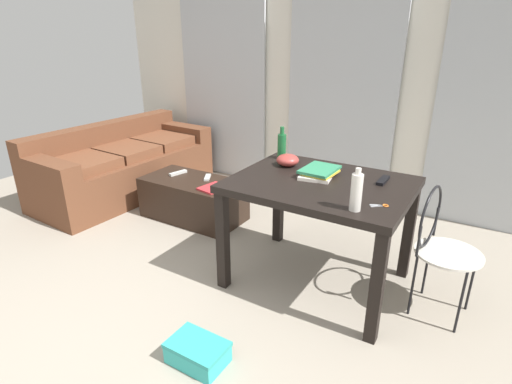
% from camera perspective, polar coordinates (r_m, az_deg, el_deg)
% --- Properties ---
extents(ground_plane, '(7.35, 7.35, 0.00)m').
position_cam_1_polar(ground_plane, '(3.07, -2.15, -11.80)').
color(ground_plane, gray).
extents(wall_back, '(5.69, 0.10, 2.61)m').
position_cam_1_polar(wall_back, '(4.32, 12.46, 16.08)').
color(wall_back, silver).
rests_on(wall_back, ground).
extents(curtains, '(4.05, 0.03, 2.15)m').
position_cam_1_polar(curtains, '(4.26, 11.81, 12.98)').
color(curtains, '#B2B7BC').
rests_on(curtains, ground).
extents(couch, '(0.92, 1.99, 0.74)m').
position_cam_1_polar(couch, '(4.71, -18.14, 3.54)').
color(couch, brown).
rests_on(couch, ground).
extents(coffee_table, '(0.97, 0.50, 0.39)m').
position_cam_1_polar(coffee_table, '(3.93, -8.80, -0.95)').
color(coffee_table, black).
rests_on(coffee_table, ground).
extents(craft_table, '(1.16, 0.90, 0.77)m').
position_cam_1_polar(craft_table, '(2.75, 9.03, -0.59)').
color(craft_table, black).
rests_on(craft_table, ground).
extents(wire_chair, '(0.40, 0.41, 0.84)m').
position_cam_1_polar(wire_chair, '(2.74, 24.38, -5.98)').
color(wire_chair, silver).
rests_on(wire_chair, ground).
extents(bottle_near, '(0.06, 0.06, 0.25)m').
position_cam_1_polar(bottle_near, '(2.28, 13.95, 0.04)').
color(bottle_near, beige).
rests_on(bottle_near, craft_table).
extents(bottle_far, '(0.07, 0.07, 0.25)m').
position_cam_1_polar(bottle_far, '(3.14, 3.65, 6.55)').
color(bottle_far, '#195B2D').
rests_on(bottle_far, craft_table).
extents(bowl, '(0.17, 0.17, 0.09)m').
position_cam_1_polar(bowl, '(2.99, 4.48, 4.51)').
color(bowl, '#9E3833').
rests_on(bowl, craft_table).
extents(book_stack, '(0.25, 0.31, 0.05)m').
position_cam_1_polar(book_stack, '(2.80, 8.83, 2.76)').
color(book_stack, silver).
rests_on(book_stack, craft_table).
extents(tv_remote_on_table, '(0.05, 0.18, 0.02)m').
position_cam_1_polar(tv_remote_on_table, '(2.80, 17.45, 1.58)').
color(tv_remote_on_table, black).
rests_on(tv_remote_on_table, craft_table).
extents(scissors, '(0.10, 0.08, 0.00)m').
position_cam_1_polar(scissors, '(2.42, 17.24, -1.83)').
color(scissors, '#9EA0A5').
rests_on(scissors, craft_table).
extents(tv_remote_primary, '(0.12, 0.16, 0.02)m').
position_cam_1_polar(tv_remote_primary, '(3.88, -6.85, 2.06)').
color(tv_remote_primary, '#B7B7B2').
rests_on(tv_remote_primary, coffee_table).
extents(tv_remote_secondary, '(0.09, 0.19, 0.02)m').
position_cam_1_polar(tv_remote_secondary, '(4.04, -10.91, 2.66)').
color(tv_remote_secondary, '#B7B7B2').
rests_on(tv_remote_secondary, coffee_table).
extents(magazine, '(0.23, 0.27, 0.02)m').
position_cam_1_polar(magazine, '(3.62, -6.03, 0.59)').
color(magazine, red).
rests_on(magazine, coffee_table).
extents(shoebox, '(0.32, 0.22, 0.13)m').
position_cam_1_polar(shoebox, '(2.40, -8.21, -21.42)').
color(shoebox, '#33B2AD').
rests_on(shoebox, ground).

